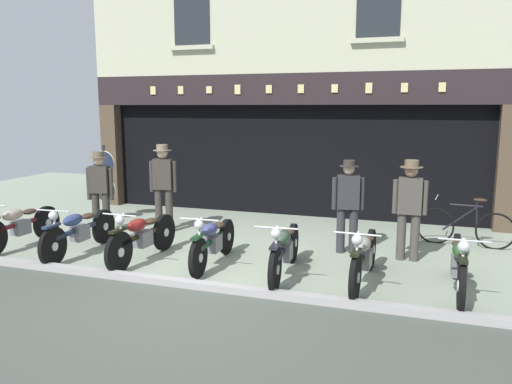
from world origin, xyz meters
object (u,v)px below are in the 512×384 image
motorcycle_far_left (20,225)px  tyre_sign_pole (105,177)px  motorcycle_center_left (142,236)px  salesman_right (348,202)px  motorcycle_center (213,240)px  advert_board_near (347,138)px  shopkeeper_center (163,183)px  motorcycle_far_right (459,263)px  motorcycle_center_right (285,249)px  motorcycle_right (364,256)px  salesman_left (100,188)px  assistant_far_right (410,205)px  leaning_bicycle (465,227)px  motorcycle_left (79,230)px

motorcycle_far_left → tyre_sign_pole: tyre_sign_pole is taller
motorcycle_center_left → salesman_right: salesman_right is taller
motorcycle_center → advert_board_near: 4.74m
shopkeeper_center → advert_board_near: advert_board_near is taller
motorcycle_far_left → shopkeeper_center: size_ratio=1.08×
tyre_sign_pole → advert_board_near: 5.56m
motorcycle_far_right → motorcycle_center_right: bearing=1.5°
motorcycle_right → shopkeeper_center: (-4.28, 1.87, 0.59)m
motorcycle_center_left → salesman_left: (-1.77, 1.37, 0.51)m
motorcycle_center_right → tyre_sign_pole: tyre_sign_pole is taller
motorcycle_far_left → motorcycle_far_right: motorcycle_far_right is taller
motorcycle_center → shopkeeper_center: 2.61m
salesman_left → advert_board_near: (4.48, 3.05, 0.92)m
salesman_left → assistant_far_right: (5.98, 0.08, 0.01)m
motorcycle_center → motorcycle_center_right: 1.25m
motorcycle_far_left → motorcycle_far_right: 7.50m
motorcycle_center_right → shopkeeper_center: size_ratio=1.15×
shopkeeper_center → leaning_bicycle: (5.82, 0.80, -0.65)m
motorcycle_center_right → salesman_right: salesman_right is taller
motorcycle_center_left → motorcycle_far_right: motorcycle_far_right is taller
salesman_left → tyre_sign_pole: size_ratio=0.98×
leaning_bicycle → motorcycle_center_right: bearing=140.3°
motorcycle_center → assistant_far_right: size_ratio=1.14×
motorcycle_left → motorcycle_center_left: bearing=177.7°
advert_board_near → leaning_bicycle: 3.36m
motorcycle_left → motorcycle_center: 2.48m
motorcycle_far_left → motorcycle_center_right: (5.02, 0.02, -0.00)m
shopkeeper_center → salesman_right: size_ratio=1.10×
assistant_far_right → motorcycle_center_right: bearing=38.5°
motorcycle_far_left → motorcycle_center_right: motorcycle_center_right is taller
shopkeeper_center → assistant_far_right: bearing=161.8°
motorcycle_center_left → leaning_bicycle: bearing=-150.3°
leaning_bicycle → salesman_right: bearing=125.0°
shopkeeper_center → leaning_bicycle: size_ratio=1.05×
motorcycle_center_right → tyre_sign_pole: 5.46m
salesman_left → tyre_sign_pole: bearing=-70.4°
motorcycle_right → advert_board_near: size_ratio=2.08×
motorcycle_far_left → motorcycle_center: motorcycle_far_left is taller
motorcycle_center → tyre_sign_pole: bearing=-34.9°
motorcycle_far_left → tyre_sign_pole: bearing=-92.7°
tyre_sign_pole → salesman_right: bearing=-8.8°
motorcycle_right → assistant_far_right: bearing=-109.5°
advert_board_near → motorcycle_center: bearing=-109.4°
motorcycle_center → salesman_left: salesman_left is taller
shopkeeper_center → advert_board_near: 4.26m
motorcycle_far_right → salesman_left: salesman_left is taller
advert_board_near → tyre_sign_pole: bearing=-158.9°
motorcycle_left → motorcycle_center_left: 1.26m
motorcycle_center_right → motorcycle_center_left: bearing=-3.8°
motorcycle_center_right → motorcycle_right: bearing=176.2°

